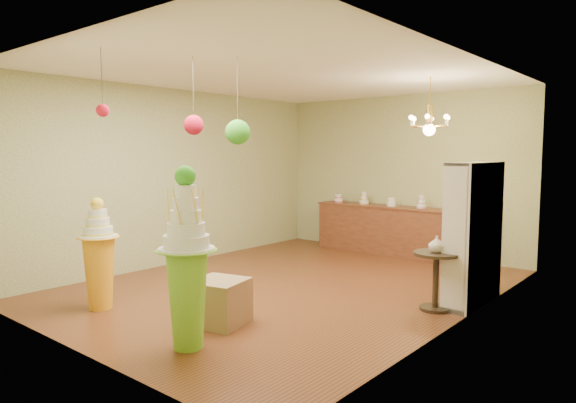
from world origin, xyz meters
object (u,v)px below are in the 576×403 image
Objects in this scene: pedestal_green at (187,274)px; pedestal_orange at (99,263)px; sideboard at (391,229)px; round_table at (436,273)px.

pedestal_green is 1.30× the size of pedestal_orange.
pedestal_orange is at bearing -101.61° from sideboard.
sideboard is at bearing 127.43° from round_table.
pedestal_orange is 4.12m from round_table.
sideboard is at bearing 78.39° from pedestal_orange.
pedestal_orange is (-1.85, 0.13, -0.17)m from pedestal_green.
pedestal_green is at bearing -4.15° from pedestal_orange.
pedestal_green is at bearing -82.18° from sideboard.
pedestal_green reaches higher than sideboard.
pedestal_orange reaches higher than round_table.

